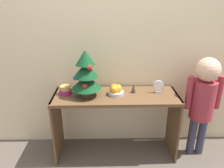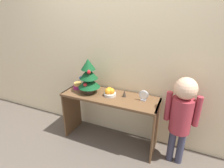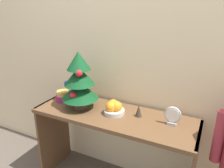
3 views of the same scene
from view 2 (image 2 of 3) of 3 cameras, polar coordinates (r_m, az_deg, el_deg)
ground_plane at (r=2.48m, az=-2.90°, el=-20.65°), size 12.00×12.00×0.00m
back_wall at (r=2.30m, az=1.94°, el=11.27°), size 7.00×0.05×2.50m
console_table at (r=2.32m, az=-0.74°, el=-7.20°), size 1.25×0.44×0.70m
mini_tree at (r=2.26m, az=-7.63°, el=2.52°), size 0.29×0.29×0.46m
fruit_bowl at (r=2.23m, az=-0.80°, el=-2.64°), size 0.16×0.16×0.10m
singing_bowl at (r=2.48m, az=-11.10°, el=-0.57°), size 0.12×0.12×0.09m
desk_clock at (r=2.13m, az=10.27°, el=-3.81°), size 0.11×0.04×0.13m
figurine at (r=2.21m, az=4.05°, el=-3.09°), size 0.05×0.05×0.09m
child_figure at (r=2.06m, az=21.84°, el=-8.42°), size 0.36×0.23×1.09m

